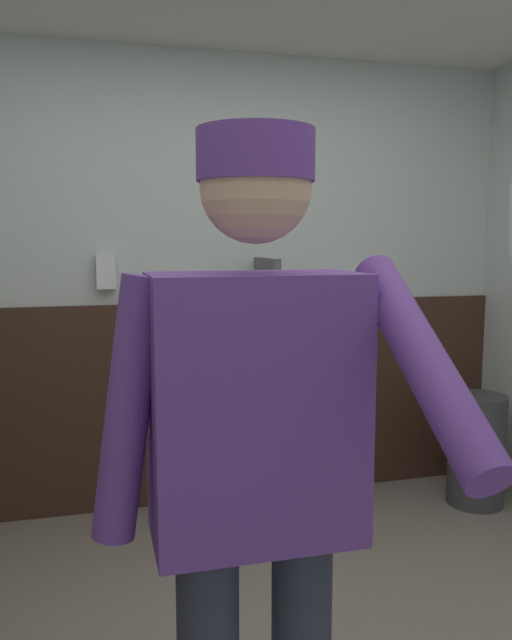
{
  "coord_description": "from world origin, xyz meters",
  "views": [
    {
      "loc": [
        -0.66,
        -1.68,
        1.5
      ],
      "look_at": [
        -0.16,
        0.21,
        1.25
      ],
      "focal_mm": 35.44,
      "sensor_mm": 36.0,
      "label": 1
    }
  ],
  "objects_px": {
    "urinal_left": "(196,374)",
    "trash_bin": "(477,450)",
    "urinal_middle": "(327,367)",
    "person": "(257,457)",
    "soap_dispenser": "(106,272)"
  },
  "relations": [
    {
      "from": "urinal_middle",
      "to": "person",
      "type": "distance_m",
      "value": 2.25
    },
    {
      "from": "urinal_left",
      "to": "urinal_middle",
      "type": "xyz_separation_m",
      "value": [
        0.75,
        0.0,
        0.0
      ]
    },
    {
      "from": "urinal_left",
      "to": "trash_bin",
      "type": "distance_m",
      "value": 1.64
    },
    {
      "from": "soap_dispenser",
      "to": "trash_bin",
      "type": "bearing_deg",
      "value": -11.59
    },
    {
      "from": "urinal_left",
      "to": "trash_bin",
      "type": "relative_size",
      "value": 1.97
    },
    {
      "from": "trash_bin",
      "to": "soap_dispenser",
      "type": "relative_size",
      "value": 3.5
    },
    {
      "from": "urinal_left",
      "to": "urinal_middle",
      "type": "bearing_deg",
      "value": 0.0
    },
    {
      "from": "soap_dispenser",
      "to": "urinal_middle",
      "type": "bearing_deg",
      "value": -5.66
    },
    {
      "from": "urinal_left",
      "to": "trash_bin",
      "type": "height_order",
      "value": "urinal_left"
    },
    {
      "from": "urinal_left",
      "to": "person",
      "type": "bearing_deg",
      "value": -95.61
    },
    {
      "from": "urinal_middle",
      "to": "trash_bin",
      "type": "bearing_deg",
      "value": -20.03
    },
    {
      "from": "soap_dispenser",
      "to": "urinal_left",
      "type": "bearing_deg",
      "value": -14.74
    },
    {
      "from": "urinal_middle",
      "to": "trash_bin",
      "type": "relative_size",
      "value": 1.97
    },
    {
      "from": "person",
      "to": "trash_bin",
      "type": "xyz_separation_m",
      "value": [
        1.75,
        1.73,
        -0.71
      ]
    },
    {
      "from": "urinal_middle",
      "to": "urinal_left",
      "type": "bearing_deg",
      "value": 180.0
    }
  ]
}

